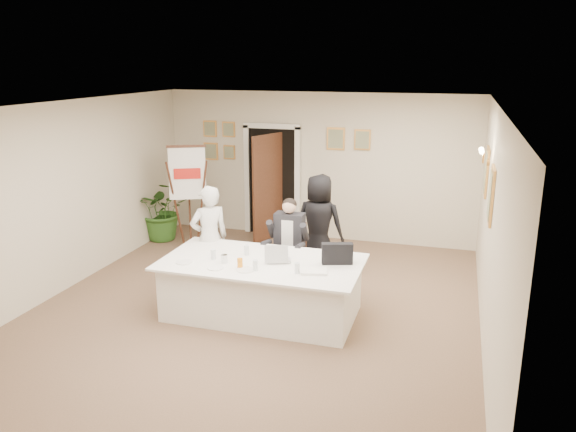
# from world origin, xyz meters

# --- Properties ---
(floor) EXTENTS (7.00, 7.00, 0.00)m
(floor) POSITION_xyz_m (0.00, 0.00, 0.00)
(floor) COLOR brown
(floor) RESTS_ON ground
(ceiling) EXTENTS (6.00, 7.00, 0.02)m
(ceiling) POSITION_xyz_m (0.00, 0.00, 2.80)
(ceiling) COLOR white
(ceiling) RESTS_ON wall_back
(wall_back) EXTENTS (6.00, 0.10, 2.80)m
(wall_back) POSITION_xyz_m (0.00, 3.50, 1.40)
(wall_back) COLOR beige
(wall_back) RESTS_ON floor
(wall_front) EXTENTS (6.00, 0.10, 2.80)m
(wall_front) POSITION_xyz_m (0.00, -3.50, 1.40)
(wall_front) COLOR beige
(wall_front) RESTS_ON floor
(wall_left) EXTENTS (0.10, 7.00, 2.80)m
(wall_left) POSITION_xyz_m (-3.00, 0.00, 1.40)
(wall_left) COLOR beige
(wall_left) RESTS_ON floor
(wall_right) EXTENTS (0.10, 7.00, 2.80)m
(wall_right) POSITION_xyz_m (3.00, 0.00, 1.40)
(wall_right) COLOR beige
(wall_right) RESTS_ON floor
(doorway) EXTENTS (1.14, 0.86, 2.20)m
(doorway) POSITION_xyz_m (-0.88, 3.32, 1.04)
(doorway) COLOR black
(doorway) RESTS_ON floor
(pictures_back_wall) EXTENTS (3.40, 0.06, 0.80)m
(pictures_back_wall) POSITION_xyz_m (-0.80, 3.47, 1.85)
(pictures_back_wall) COLOR #DF9F4C
(pictures_back_wall) RESTS_ON wall_back
(pictures_right_wall) EXTENTS (0.06, 2.20, 0.80)m
(pictures_right_wall) POSITION_xyz_m (2.97, 1.20, 1.75)
(pictures_right_wall) COLOR #DF9F4C
(pictures_right_wall) RESTS_ON wall_right
(wall_sconce) EXTENTS (0.20, 0.30, 0.24)m
(wall_sconce) POSITION_xyz_m (2.90, 1.20, 2.10)
(wall_sconce) COLOR #B8813A
(wall_sconce) RESTS_ON wall_right
(conference_table) EXTENTS (2.67, 1.43, 0.78)m
(conference_table) POSITION_xyz_m (0.15, -0.14, 0.39)
(conference_table) COLOR silver
(conference_table) RESTS_ON floor
(seated_man) EXTENTS (0.73, 0.76, 1.40)m
(seated_man) POSITION_xyz_m (0.20, 0.93, 0.70)
(seated_man) COLOR black
(seated_man) RESTS_ON floor
(flip_chart) EXTENTS (0.67, 0.54, 1.88)m
(flip_chart) POSITION_xyz_m (-2.08, 2.18, 0.87)
(flip_chart) COLOR #371D11
(flip_chart) RESTS_ON floor
(standing_man) EXTENTS (0.69, 0.68, 1.60)m
(standing_man) POSITION_xyz_m (-0.90, 0.50, 0.80)
(standing_man) COLOR silver
(standing_man) RESTS_ON floor
(standing_woman) EXTENTS (0.84, 0.59, 1.64)m
(standing_woman) POSITION_xyz_m (0.50, 1.63, 0.82)
(standing_woman) COLOR black
(standing_woman) RESTS_ON floor
(potted_palm) EXTENTS (1.39, 1.37, 1.17)m
(potted_palm) POSITION_xyz_m (-2.80, 2.50, 0.59)
(potted_palm) COLOR #2C5B1E
(potted_palm) RESTS_ON floor
(laptop) EXTENTS (0.41, 0.42, 0.28)m
(laptop) POSITION_xyz_m (0.37, -0.08, 0.91)
(laptop) COLOR #B7BABC
(laptop) RESTS_ON conference_table
(laptop_bag) EXTENTS (0.42, 0.23, 0.28)m
(laptop_bag) POSITION_xyz_m (1.13, 0.05, 0.92)
(laptop_bag) COLOR black
(laptop_bag) RESTS_ON conference_table
(paper_stack) EXTENTS (0.38, 0.30, 0.03)m
(paper_stack) POSITION_xyz_m (0.92, -0.35, 0.79)
(paper_stack) COLOR white
(paper_stack) RESTS_ON conference_table
(plate_left) EXTENTS (0.28, 0.28, 0.01)m
(plate_left) POSITION_xyz_m (-0.81, -0.50, 0.78)
(plate_left) COLOR white
(plate_left) RESTS_ON conference_table
(plate_mid) EXTENTS (0.25, 0.25, 0.01)m
(plate_mid) POSITION_xyz_m (-0.33, -0.58, 0.78)
(plate_mid) COLOR white
(plate_mid) RESTS_ON conference_table
(plate_near) EXTENTS (0.29, 0.29, 0.01)m
(plate_near) POSITION_xyz_m (0.07, -0.53, 0.78)
(plate_near) COLOR white
(plate_near) RESTS_ON conference_table
(glass_a) EXTENTS (0.07, 0.07, 0.14)m
(glass_a) POSITION_xyz_m (-0.49, -0.26, 0.84)
(glass_a) COLOR silver
(glass_a) RESTS_ON conference_table
(glass_b) EXTENTS (0.08, 0.08, 0.14)m
(glass_b) POSITION_xyz_m (0.19, -0.49, 0.84)
(glass_b) COLOR silver
(glass_b) RESTS_ON conference_table
(glass_c) EXTENTS (0.08, 0.08, 0.14)m
(glass_c) POSITION_xyz_m (0.73, -0.44, 0.84)
(glass_c) COLOR silver
(glass_c) RESTS_ON conference_table
(glass_d) EXTENTS (0.08, 0.08, 0.14)m
(glass_d) POSITION_xyz_m (-0.13, 0.03, 0.84)
(glass_d) COLOR silver
(glass_d) RESTS_ON conference_table
(oj_glass) EXTENTS (0.08, 0.08, 0.13)m
(oj_glass) POSITION_xyz_m (-0.03, -0.47, 0.84)
(oj_glass) COLOR orange
(oj_glass) RESTS_ON conference_table
(steel_jug) EXTENTS (0.11, 0.11, 0.11)m
(steel_jug) POSITION_xyz_m (-0.30, -0.34, 0.83)
(steel_jug) COLOR silver
(steel_jug) RESTS_ON conference_table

